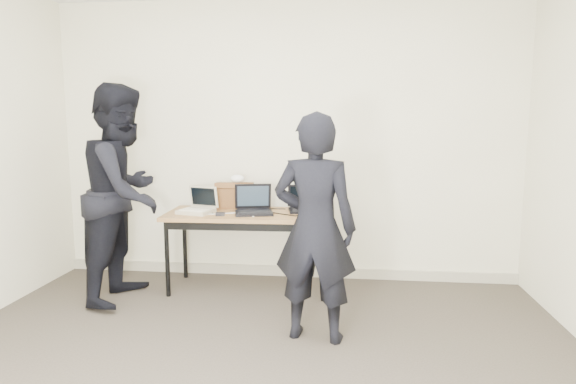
# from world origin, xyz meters

# --- Properties ---
(room) EXTENTS (4.60, 4.60, 2.80)m
(room) POSITION_xyz_m (0.00, 0.00, 1.35)
(room) COLOR #3F3830
(room) RESTS_ON ground
(desk) EXTENTS (1.52, 0.69, 0.72)m
(desk) POSITION_xyz_m (-0.29, 1.83, 0.66)
(desk) COLOR olive
(desk) RESTS_ON ground
(laptop_beige) EXTENTS (0.35, 0.35, 0.23)m
(laptop_beige) POSITION_xyz_m (-0.75, 1.78, 0.77)
(laptop_beige) COLOR #B5AD91
(laptop_beige) RESTS_ON desk
(laptop_center) EXTENTS (0.40, 0.39, 0.26)m
(laptop_center) POSITION_xyz_m (-0.24, 1.82, 0.78)
(laptop_center) COLOR black
(laptop_center) RESTS_ON desk
(laptop_right) EXTENTS (0.37, 0.36, 0.24)m
(laptop_right) POSITION_xyz_m (0.22, 2.00, 0.77)
(laptop_right) COLOR black
(laptop_right) RESTS_ON desk
(leather_satchel) EXTENTS (0.38, 0.22, 0.25)m
(leather_satchel) POSITION_xyz_m (-0.47, 2.05, 0.85)
(leather_satchel) COLOR brown
(leather_satchel) RESTS_ON desk
(tissue) EXTENTS (0.14, 0.11, 0.08)m
(tissue) POSITION_xyz_m (-0.44, 2.06, 1.00)
(tissue) COLOR white
(tissue) RESTS_ON leather_satchel
(equipment_box) EXTENTS (0.23, 0.20, 0.13)m
(equipment_box) POSITION_xyz_m (0.34, 2.02, 0.79)
(equipment_box) COLOR black
(equipment_box) RESTS_ON desk
(power_brick) EXTENTS (0.09, 0.06, 0.03)m
(power_brick) POSITION_xyz_m (-0.51, 1.66, 0.73)
(power_brick) COLOR black
(power_brick) RESTS_ON desk
(cables) EXTENTS (1.15, 0.41, 0.01)m
(cables) POSITION_xyz_m (-0.24, 1.82, 0.72)
(cables) COLOR black
(cables) RESTS_ON desk
(person_typist) EXTENTS (0.64, 0.47, 1.61)m
(person_typist) POSITION_xyz_m (0.37, 0.87, 0.81)
(person_typist) COLOR black
(person_typist) RESTS_ON ground
(person_observer) EXTENTS (0.75, 0.94, 1.86)m
(person_observer) POSITION_xyz_m (-1.31, 1.51, 0.93)
(person_observer) COLOR black
(person_observer) RESTS_ON ground
(baseboard) EXTENTS (4.50, 0.03, 0.10)m
(baseboard) POSITION_xyz_m (0.00, 2.23, 0.05)
(baseboard) COLOR #ABA48E
(baseboard) RESTS_ON ground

